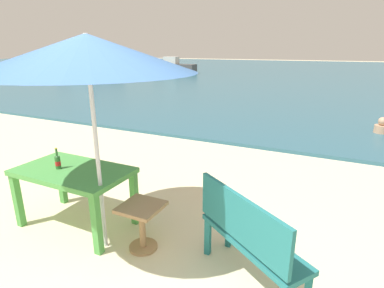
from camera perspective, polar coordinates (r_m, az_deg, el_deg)
sea_water at (r=31.59m, az=23.55°, el=12.22°), size 120.00×50.00×0.08m
picnic_table_green at (r=4.04m, az=-21.19°, el=-5.84°), size 1.40×0.80×0.76m
beer_bottle_amber at (r=4.05m, az=-23.76°, el=-2.98°), size 0.07×0.07×0.26m
patio_umbrella at (r=3.16m, az=-18.94°, el=15.67°), size 2.10×2.10×2.30m
side_table_wood at (r=3.51m, az=-9.33°, el=-13.89°), size 0.44×0.44×0.54m
bench_teal_center at (r=2.95m, az=10.23°, el=-16.24°), size 1.19×0.98×0.95m
swimmer_person at (r=9.21m, az=31.86°, el=2.73°), size 0.34×0.34×0.41m
boat_barge at (r=34.66m, az=-19.07°, el=14.77°), size 7.65×2.09×2.78m
boat_sailboat at (r=27.23m, az=-3.31°, el=14.10°), size 3.76×1.03×1.37m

